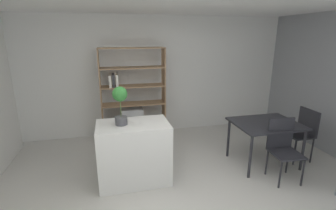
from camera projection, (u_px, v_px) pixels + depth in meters
name	position (u px, v px, depth m)	size (l,w,h in m)	color
ground_plane	(178.00, 210.00, 3.10)	(8.82, 8.82, 0.00)	beige
back_partition	(145.00, 76.00, 5.32)	(6.42, 0.06, 2.56)	silver
kitchen_island	(134.00, 152.00, 3.63)	(1.04, 0.65, 0.91)	silver
potted_plant_on_island	(120.00, 102.00, 3.38)	(0.21, 0.21, 0.55)	#4C4C51
open_bookshelf	(131.00, 101.00, 5.04)	(1.31, 0.35, 1.92)	#997551
dining_table	(266.00, 127.00, 4.07)	(1.07, 0.84, 0.74)	#232328
dining_chair_near	(283.00, 144.00, 3.69)	(0.45, 0.46, 0.93)	#232328
dining_chair_window_side	(303.00, 129.00, 4.27)	(0.41, 0.44, 0.91)	#232328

